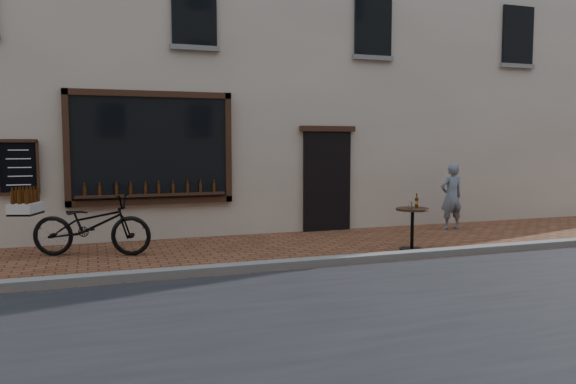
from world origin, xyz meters
name	(u,v)px	position (x,y,z in m)	size (l,w,h in m)	color
ground	(302,270)	(0.00, 0.00, 0.00)	(90.00, 90.00, 0.00)	brown
kerb	(298,263)	(0.00, 0.20, 0.06)	(90.00, 0.25, 0.12)	slate
shop_building	(212,23)	(0.00, 6.50, 5.00)	(28.00, 6.20, 10.00)	beige
cargo_bicycle	(90,224)	(-3.08, 2.26, 0.55)	(2.44, 1.37, 1.15)	black
bistro_table	(412,220)	(2.46, 0.83, 0.55)	(0.60, 0.60, 1.03)	black
pedestrian	(451,196)	(4.61, 2.67, 0.75)	(0.54, 0.36, 1.49)	slate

